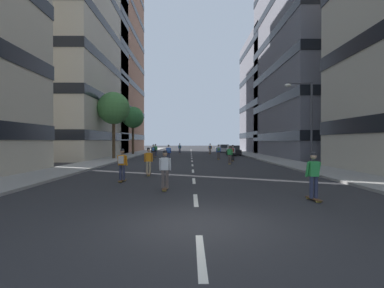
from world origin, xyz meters
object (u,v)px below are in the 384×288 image
Objects in this scene: street_tree_near at (133,118)px; skater_8 at (210,148)px; skater_5 at (314,174)px; skater_3 at (169,152)px; skater_11 at (122,163)px; street_tree_mid at (114,108)px; skater_2 at (218,151)px; skater_10 at (165,168)px; parked_car_near at (233,151)px; skater_7 at (155,150)px; skater_0 at (148,160)px; streetlamp_right at (307,115)px; parked_car_mid at (224,149)px; skater_4 at (230,154)px; skater_6 at (153,151)px; skater_1 at (180,148)px; skater_9 at (233,152)px.

skater_8 is at bearing 12.73° from street_tree_near.
skater_5 is 37.27m from skater_8.
skater_3 and skater_11 have the same top height.
street_tree_mid is at bearing 106.50° from skater_11.
skater_2 is 22.93m from skater_5.
skater_10 is (1.27, -18.55, -0.03)m from skater_3.
skater_7 is (-11.54, -3.61, 0.29)m from parked_car_near.
skater_8 is (-3.27, 4.33, 0.32)m from parked_car_near.
street_tree_mid is 4.42× the size of skater_3.
skater_0 is 1.00× the size of skater_8.
skater_10 is at bearing -138.81° from streetlamp_right.
street_tree_near is (-15.75, -10.16, 5.21)m from parked_car_mid.
skater_4 is (12.85, -6.96, -5.07)m from street_tree_mid.
skater_0 and skater_7 have the same top height.
street_tree_near is 12.57m from skater_6.
skater_11 is (-12.46, -6.13, -3.12)m from streetlamp_right.
street_tree_near is 15.96m from skater_3.
skater_1 is at bearing 74.16° from skater_7.
skater_7 is 13.14m from skater_9.
skater_11 is at bearing -118.19° from skater_9.
skater_2 is 19.40m from skater_11.
street_tree_near is 4.23× the size of skater_3.
skater_3 is (0.25, 13.27, 0.03)m from skater_0.
skater_1 and skater_7 have the same top height.
skater_8 is at bearing 94.19° from skater_9.
skater_5 is 9.47m from skater_11.
skater_10 is (-5.63, 2.25, 0.00)m from skater_5.
skater_0 is 1.00× the size of skater_3.
skater_1 is at bearing 107.01° from skater_2.
skater_1 is 24.36m from skater_4.
street_tree_mid is at bearing -113.35° from skater_1.
street_tree_mid reaches higher than skater_9.
parked_car_near is at bearing -52.97° from skater_8.
parked_car_near is 0.58× the size of street_tree_near.
skater_1 is at bearing 66.65° from street_tree_mid.
street_tree_mid is at bearing 178.57° from skater_2.
skater_9 is (-4.18, 9.32, -3.12)m from streetlamp_right.
skater_8 is at bearing 43.82° from skater_7.
parked_car_mid is 41.10m from skater_11.
skater_8 is (-1.13, 37.25, 0.03)m from skater_5.
street_tree_near is at bearing 116.19° from skater_3.
skater_7 is at bearing 106.35° from skater_3.
skater_5 is 1.00× the size of skater_8.
skater_8 is (5.77, 16.45, 0.00)m from skater_3.
skater_9 is (7.27, 12.72, 0.03)m from skater_0.
streetlamp_right reaches higher than skater_10.
skater_9 is at bearing 72.29° from skater_10.
skater_6 is (-8.22, 7.57, 0.03)m from skater_4.
streetlamp_right is at bearing -78.35° from skater_8.
skater_1 is (-8.52, 7.03, 0.32)m from parked_car_near.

